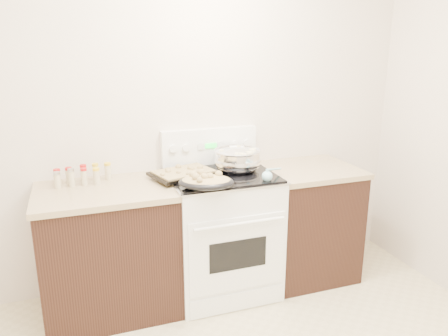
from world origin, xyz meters
name	(u,v)px	position (x,y,z in m)	size (l,w,h in m)	color
room_shell	(259,89)	(0.00, 0.00, 1.70)	(4.10, 3.60, 2.75)	beige
counter_left	(110,250)	(-0.48, 1.43, 0.46)	(0.93, 0.67, 0.92)	black
counter_right	(306,221)	(1.08, 1.43, 0.46)	(0.73, 0.67, 0.92)	black
kitchen_range	(222,231)	(0.35, 1.42, 0.49)	(0.78, 0.73, 1.22)	white
mixing_bowl	(237,160)	(0.49, 1.46, 1.03)	(0.39, 0.39, 0.21)	silver
roasting_pan	(206,181)	(0.14, 1.14, 0.99)	(0.43, 0.36, 0.11)	black
baking_sheet	(183,173)	(0.08, 1.48, 0.96)	(0.51, 0.42, 0.06)	black
wooden_spoon	(204,182)	(0.16, 1.24, 0.95)	(0.17, 0.21, 0.04)	#A96E4D
blue_ladle	(268,175)	(0.61, 1.17, 0.98)	(0.22, 0.19, 0.09)	#95D0DE
spice_jars	(81,175)	(-0.62, 1.59, 0.98)	(0.39, 0.15, 0.13)	#BFB28C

